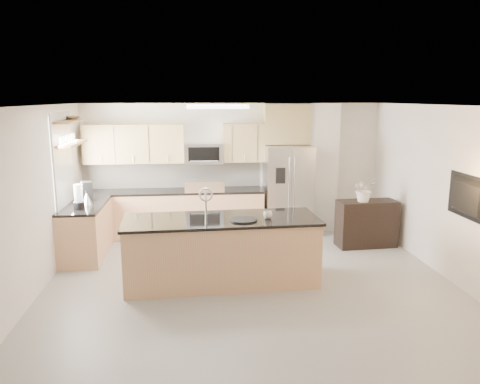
{
  "coord_description": "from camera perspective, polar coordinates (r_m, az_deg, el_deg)",
  "views": [
    {
      "loc": [
        -0.82,
        -6.16,
        2.71
      ],
      "look_at": [
        -0.06,
        1.3,
        1.19
      ],
      "focal_mm": 35.0,
      "sensor_mm": 36.0,
      "label": 1
    }
  ],
  "objects": [
    {
      "name": "wall_right",
      "position": [
        7.38,
        25.47,
        -0.68
      ],
      "size": [
        0.02,
        6.5,
        2.6
      ],
      "primitive_type": "cube",
      "color": "white",
      "rests_on": "floor"
    },
    {
      "name": "credenza",
      "position": [
        8.94,
        15.15,
        -3.73
      ],
      "size": [
        1.1,
        0.52,
        0.86
      ],
      "primitive_type": "cube",
      "rotation": [
        0.0,
        0.0,
        0.06
      ],
      "color": "black",
      "rests_on": "floor"
    },
    {
      "name": "shelf_upper",
      "position": [
        8.37,
        -20.09,
        8.1
      ],
      "size": [
        0.3,
        1.2,
        0.04
      ],
      "primitive_type": "cube",
      "color": "olive",
      "rests_on": "wall_left"
    },
    {
      "name": "coffee_maker",
      "position": [
        8.72,
        -18.16,
        0.08
      ],
      "size": [
        0.24,
        0.26,
        0.33
      ],
      "color": "black",
      "rests_on": "left_counter"
    },
    {
      "name": "ceiling_fixture",
      "position": [
        7.77,
        -2.79,
        10.34
      ],
      "size": [
        1.0,
        0.5,
        0.06
      ],
      "primitive_type": "cube",
      "color": "white",
      "rests_on": "ceiling"
    },
    {
      "name": "upper_cabinets",
      "position": [
        9.3,
        -8.84,
        5.86
      ],
      "size": [
        3.5,
        0.33,
        0.75
      ],
      "color": "tan",
      "rests_on": "wall_back"
    },
    {
      "name": "flower_vase",
      "position": [
        8.68,
        14.97,
        1.07
      ],
      "size": [
        0.67,
        0.59,
        0.69
      ],
      "primitive_type": "imported",
      "rotation": [
        0.0,
        0.0,
        0.09
      ],
      "color": "white",
      "rests_on": "credenza"
    },
    {
      "name": "floor",
      "position": [
        6.78,
        1.63,
        -12.12
      ],
      "size": [
        6.5,
        6.5,
        0.0
      ],
      "primitive_type": "plane",
      "color": "gray",
      "rests_on": "ground"
    },
    {
      "name": "range",
      "position": [
        9.35,
        -4.33,
        -2.42
      ],
      "size": [
        0.76,
        0.64,
        1.14
      ],
      "color": "black",
      "rests_on": "floor"
    },
    {
      "name": "wall_left",
      "position": [
        6.68,
        -24.75,
        -1.79
      ],
      "size": [
        0.02,
        6.5,
        2.6
      ],
      "primitive_type": "cube",
      "color": "white",
      "rests_on": "floor"
    },
    {
      "name": "blender",
      "position": [
        8.03,
        -19.08,
        -0.75
      ],
      "size": [
        0.18,
        0.18,
        0.41
      ],
      "color": "black",
      "rests_on": "left_counter"
    },
    {
      "name": "partition_column",
      "position": [
        9.73,
        9.99,
        2.95
      ],
      "size": [
        0.6,
        0.3,
        2.6
      ],
      "primitive_type": "cube",
      "color": "white",
      "rests_on": "floor"
    },
    {
      "name": "ceiling",
      "position": [
        6.21,
        1.76,
        10.44
      ],
      "size": [
        6.0,
        6.5,
        0.02
      ],
      "primitive_type": "cube",
      "color": "white",
      "rests_on": "wall_back"
    },
    {
      "name": "bowl",
      "position": [
        8.66,
        -19.63,
        8.6
      ],
      "size": [
        0.41,
        0.41,
        0.08
      ],
      "primitive_type": "imported",
      "rotation": [
        0.0,
        0.0,
        0.33
      ],
      "color": "#BDBDBF",
      "rests_on": "shelf_upper"
    },
    {
      "name": "window",
      "position": [
        8.36,
        -20.78,
        3.43
      ],
      "size": [
        0.04,
        1.15,
        1.65
      ],
      "color": "white",
      "rests_on": "wall_left"
    },
    {
      "name": "back_counter",
      "position": [
        9.37,
        -8.16,
        -2.48
      ],
      "size": [
        3.55,
        0.66,
        1.44
      ],
      "color": "tan",
      "rests_on": "floor"
    },
    {
      "name": "television",
      "position": [
        7.16,
        25.7,
        -0.64
      ],
      "size": [
        0.14,
        1.08,
        0.62
      ],
      "primitive_type": "imported",
      "rotation": [
        0.0,
        0.0,
        1.57
      ],
      "color": "black",
      "rests_on": "wall_right"
    },
    {
      "name": "wall_back",
      "position": [
        9.55,
        -0.85,
        2.96
      ],
      "size": [
        6.0,
        0.02,
        2.6
      ],
      "primitive_type": "cube",
      "color": "white",
      "rests_on": "floor"
    },
    {
      "name": "shelf_lower",
      "position": [
        8.39,
        -19.92,
        5.58
      ],
      "size": [
        0.3,
        1.2,
        0.04
      ],
      "primitive_type": "cube",
      "color": "olive",
      "rests_on": "wall_left"
    },
    {
      "name": "kettle",
      "position": [
        8.37,
        -18.16,
        -0.75
      ],
      "size": [
        0.18,
        0.18,
        0.23
      ],
      "color": "#BDBDBF",
      "rests_on": "left_counter"
    },
    {
      "name": "refrigerator",
      "position": [
        9.4,
        5.81,
        0.24
      ],
      "size": [
        0.92,
        0.78,
        1.78
      ],
      "color": "#BDBDBF",
      "rests_on": "floor"
    },
    {
      "name": "left_counter",
      "position": [
        8.52,
        -18.25,
        -4.44
      ],
      "size": [
        0.66,
        1.5,
        0.92
      ],
      "color": "tan",
      "rests_on": "floor"
    },
    {
      "name": "wall_front",
      "position": [
        3.33,
        9.21,
        -13.73
      ],
      "size": [
        6.0,
        0.02,
        2.6
      ],
      "primitive_type": "cube",
      "color": "white",
      "rests_on": "floor"
    },
    {
      "name": "cup",
      "position": [
        6.81,
        3.41,
        -2.82
      ],
      "size": [
        0.16,
        0.16,
        0.1
      ],
      "primitive_type": "imported",
      "rotation": [
        0.0,
        0.0,
        -0.32
      ],
      "color": "white",
      "rests_on": "island"
    },
    {
      "name": "platter",
      "position": [
        6.69,
        0.41,
        -3.41
      ],
      "size": [
        0.47,
        0.47,
        0.02
      ],
      "primitive_type": "cylinder",
      "rotation": [
        0.0,
        0.0,
        0.26
      ],
      "color": "black",
      "rests_on": "island"
    },
    {
      "name": "island",
      "position": [
        6.96,
        -2.27,
        -7.11
      ],
      "size": [
        2.88,
        1.13,
        1.41
      ],
      "rotation": [
        0.0,
        0.0,
        0.04
      ],
      "color": "tan",
      "rests_on": "floor"
    },
    {
      "name": "microwave",
      "position": [
        9.27,
        -4.46,
        4.73
      ],
      "size": [
        0.76,
        0.4,
        0.4
      ],
      "color": "#BDBDBF",
      "rests_on": "upper_cabinets"
    }
  ]
}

